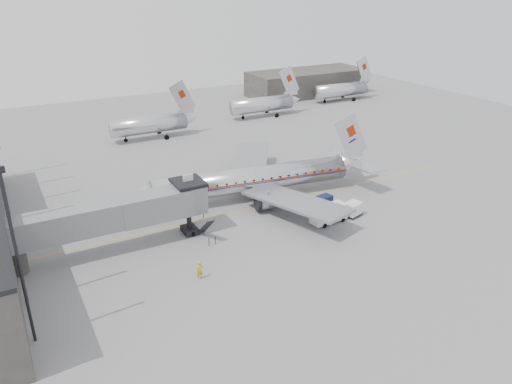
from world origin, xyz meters
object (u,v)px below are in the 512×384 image
at_px(service_van, 329,214).
at_px(ramp_worker, 200,270).
at_px(airliner, 257,179).
at_px(baggage_cart_white, 353,209).
at_px(baggage_cart_navy, 325,201).

xyz_separation_m(service_van, ramp_worker, (-18.62, -3.99, -0.18)).
relative_size(airliner, ramp_worker, 17.32).
distance_m(airliner, ramp_worker, 20.93).
bearing_deg(airliner, ramp_worker, -126.48).
bearing_deg(service_van, baggage_cart_white, -3.73).
bearing_deg(ramp_worker, baggage_cart_white, 2.67).
bearing_deg(airliner, baggage_cart_navy, -39.99).
bearing_deg(service_van, baggage_cart_navy, 56.03).
distance_m(airliner, baggage_cart_white, 13.41).
relative_size(service_van, baggage_cart_navy, 2.23).
xyz_separation_m(airliner, ramp_worker, (-14.59, -14.91, -1.70)).
distance_m(baggage_cart_navy, ramp_worker, 22.32).
relative_size(airliner, baggage_cart_navy, 15.69).
relative_size(airliner, baggage_cart_white, 12.67).
height_order(airliner, baggage_cart_navy, airliner).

